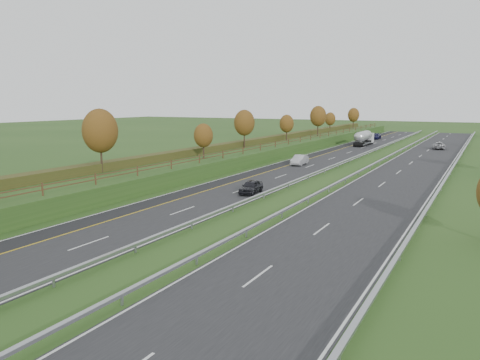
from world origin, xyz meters
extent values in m
plane|color=#294A1A|center=(8.00, 55.00, 0.00)|extent=(400.00, 400.00, 0.00)
cube|color=black|center=(0.00, 60.00, 0.02)|extent=(10.50, 200.00, 0.04)
cube|color=black|center=(16.50, 60.00, 0.02)|extent=(10.50, 200.00, 0.04)
cube|color=black|center=(-3.75, 60.00, 0.02)|extent=(3.00, 200.00, 0.04)
cube|color=silver|center=(-5.05, 60.00, 0.05)|extent=(0.15, 200.00, 0.01)
cube|color=gold|center=(-2.25, 60.00, 0.05)|extent=(0.15, 200.00, 0.01)
cube|color=silver|center=(5.05, 60.00, 0.05)|extent=(0.15, 200.00, 0.01)
cube|color=silver|center=(11.45, 60.00, 0.05)|extent=(0.15, 200.00, 0.01)
cube|color=silver|center=(21.55, 60.00, 0.05)|extent=(0.15, 200.00, 0.01)
cube|color=silver|center=(1.25, 11.00, 0.05)|extent=(0.15, 4.00, 0.01)
cube|color=silver|center=(15.25, 11.00, 0.05)|extent=(0.15, 4.00, 0.01)
cube|color=silver|center=(1.25, 23.00, 0.05)|extent=(0.15, 4.00, 0.01)
cube|color=silver|center=(15.25, 23.00, 0.05)|extent=(0.15, 4.00, 0.01)
cube|color=silver|center=(1.25, 35.00, 0.05)|extent=(0.15, 4.00, 0.01)
cube|color=silver|center=(15.25, 35.00, 0.05)|extent=(0.15, 4.00, 0.01)
cube|color=silver|center=(1.25, 47.00, 0.05)|extent=(0.15, 4.00, 0.01)
cube|color=silver|center=(15.25, 47.00, 0.05)|extent=(0.15, 4.00, 0.01)
cube|color=silver|center=(1.25, 59.00, 0.05)|extent=(0.15, 4.00, 0.01)
cube|color=silver|center=(15.25, 59.00, 0.05)|extent=(0.15, 4.00, 0.01)
cube|color=silver|center=(1.25, 71.00, 0.05)|extent=(0.15, 4.00, 0.01)
cube|color=silver|center=(15.25, 71.00, 0.05)|extent=(0.15, 4.00, 0.01)
cube|color=silver|center=(1.25, 83.00, 0.05)|extent=(0.15, 4.00, 0.01)
cube|color=silver|center=(15.25, 83.00, 0.05)|extent=(0.15, 4.00, 0.01)
cube|color=silver|center=(1.25, 95.00, 0.05)|extent=(0.15, 4.00, 0.01)
cube|color=silver|center=(15.25, 95.00, 0.05)|extent=(0.15, 4.00, 0.01)
cube|color=silver|center=(1.25, 107.00, 0.05)|extent=(0.15, 4.00, 0.01)
cube|color=silver|center=(15.25, 107.00, 0.05)|extent=(0.15, 4.00, 0.01)
cube|color=silver|center=(1.25, 119.00, 0.05)|extent=(0.15, 4.00, 0.01)
cube|color=silver|center=(15.25, 119.00, 0.05)|extent=(0.15, 4.00, 0.01)
cube|color=silver|center=(1.25, 131.00, 0.05)|extent=(0.15, 4.00, 0.01)
cube|color=silver|center=(15.25, 131.00, 0.05)|extent=(0.15, 4.00, 0.01)
cube|color=silver|center=(1.25, 143.00, 0.05)|extent=(0.15, 4.00, 0.01)
cube|color=silver|center=(15.25, 143.00, 0.05)|extent=(0.15, 4.00, 0.01)
cube|color=silver|center=(1.25, 155.00, 0.05)|extent=(0.15, 4.00, 0.01)
cube|color=silver|center=(15.25, 155.00, 0.05)|extent=(0.15, 4.00, 0.01)
cube|color=#294A1A|center=(-13.00, 60.00, 1.00)|extent=(12.00, 200.00, 2.00)
cube|color=#363D19|center=(-15.00, 60.00, 2.55)|extent=(2.20, 180.00, 1.10)
cube|color=#422B19|center=(-8.50, 60.00, 2.55)|extent=(0.08, 184.00, 0.10)
cube|color=#422B19|center=(-8.50, 60.00, 2.95)|extent=(0.08, 184.00, 0.10)
cube|color=#422B19|center=(-8.50, 15.00, 2.60)|extent=(0.12, 0.12, 1.20)
cube|color=#422B19|center=(-8.50, 21.50, 2.60)|extent=(0.12, 0.12, 1.20)
cube|color=#422B19|center=(-8.50, 28.00, 2.60)|extent=(0.12, 0.12, 1.20)
cube|color=#422B19|center=(-8.50, 34.50, 2.60)|extent=(0.12, 0.12, 1.20)
cube|color=#422B19|center=(-8.50, 41.00, 2.60)|extent=(0.12, 0.12, 1.20)
cube|color=#422B19|center=(-8.50, 47.50, 2.60)|extent=(0.12, 0.12, 1.20)
cube|color=#422B19|center=(-8.50, 54.00, 2.60)|extent=(0.12, 0.12, 1.20)
cube|color=#422B19|center=(-8.50, 60.50, 2.60)|extent=(0.12, 0.12, 1.20)
cube|color=#422B19|center=(-8.50, 67.00, 2.60)|extent=(0.12, 0.12, 1.20)
cube|color=#422B19|center=(-8.50, 73.50, 2.60)|extent=(0.12, 0.12, 1.20)
cube|color=#422B19|center=(-8.50, 80.00, 2.60)|extent=(0.12, 0.12, 1.20)
cube|color=#422B19|center=(-8.50, 86.50, 2.60)|extent=(0.12, 0.12, 1.20)
cube|color=#422B19|center=(-8.50, 93.00, 2.60)|extent=(0.12, 0.12, 1.20)
cube|color=#422B19|center=(-8.50, 99.50, 2.60)|extent=(0.12, 0.12, 1.20)
cube|color=#422B19|center=(-8.50, 106.00, 2.60)|extent=(0.12, 0.12, 1.20)
cube|color=#422B19|center=(-8.50, 112.50, 2.60)|extent=(0.12, 0.12, 1.20)
cube|color=#422B19|center=(-8.50, 119.00, 2.60)|extent=(0.12, 0.12, 1.20)
cube|color=#422B19|center=(-8.50, 125.50, 2.60)|extent=(0.12, 0.12, 1.20)
cube|color=#422B19|center=(-8.50, 132.00, 2.60)|extent=(0.12, 0.12, 1.20)
cube|color=#422B19|center=(-8.50, 138.50, 2.60)|extent=(0.12, 0.12, 1.20)
cube|color=#422B19|center=(-8.50, 145.00, 2.60)|extent=(0.12, 0.12, 1.20)
cube|color=#422B19|center=(-8.50, 151.50, 2.60)|extent=(0.12, 0.12, 1.20)
cube|color=#93969B|center=(5.70, 60.00, 0.62)|extent=(0.32, 200.00, 0.18)
cube|color=#93969B|center=(5.70, 4.00, 0.28)|extent=(0.10, 0.14, 0.56)
cube|color=#93969B|center=(5.70, 11.00, 0.28)|extent=(0.10, 0.14, 0.56)
cube|color=#93969B|center=(5.70, 18.00, 0.28)|extent=(0.10, 0.14, 0.56)
cube|color=#93969B|center=(5.70, 25.00, 0.28)|extent=(0.10, 0.14, 0.56)
cube|color=#93969B|center=(5.70, 32.00, 0.28)|extent=(0.10, 0.14, 0.56)
cube|color=#93969B|center=(5.70, 39.00, 0.28)|extent=(0.10, 0.14, 0.56)
cube|color=#93969B|center=(5.70, 46.00, 0.28)|extent=(0.10, 0.14, 0.56)
cube|color=#93969B|center=(5.70, 53.00, 0.28)|extent=(0.10, 0.14, 0.56)
cube|color=#93969B|center=(5.70, 60.00, 0.28)|extent=(0.10, 0.14, 0.56)
cube|color=#93969B|center=(5.70, 67.00, 0.28)|extent=(0.10, 0.14, 0.56)
cube|color=#93969B|center=(5.70, 74.00, 0.28)|extent=(0.10, 0.14, 0.56)
cube|color=#93969B|center=(5.70, 81.00, 0.28)|extent=(0.10, 0.14, 0.56)
cube|color=#93969B|center=(5.70, 88.00, 0.28)|extent=(0.10, 0.14, 0.56)
cube|color=#93969B|center=(5.70, 95.00, 0.28)|extent=(0.10, 0.14, 0.56)
cube|color=#93969B|center=(5.70, 102.00, 0.28)|extent=(0.10, 0.14, 0.56)
cube|color=#93969B|center=(5.70, 109.00, 0.28)|extent=(0.10, 0.14, 0.56)
cube|color=#93969B|center=(5.70, 116.00, 0.28)|extent=(0.10, 0.14, 0.56)
cube|color=#93969B|center=(5.70, 123.00, 0.28)|extent=(0.10, 0.14, 0.56)
cube|color=#93969B|center=(5.70, 130.00, 0.28)|extent=(0.10, 0.14, 0.56)
cube|color=#93969B|center=(5.70, 137.00, 0.28)|extent=(0.10, 0.14, 0.56)
cube|color=#93969B|center=(5.70, 144.00, 0.28)|extent=(0.10, 0.14, 0.56)
cube|color=#93969B|center=(5.70, 151.00, 0.28)|extent=(0.10, 0.14, 0.56)
cube|color=#93969B|center=(5.70, 158.00, 0.28)|extent=(0.10, 0.14, 0.56)
cube|color=#93969B|center=(10.80, 60.00, 0.62)|extent=(0.32, 200.00, 0.18)
cube|color=#93969B|center=(10.80, 4.00, 0.28)|extent=(0.10, 0.14, 0.56)
cube|color=#93969B|center=(10.80, 11.00, 0.28)|extent=(0.10, 0.14, 0.56)
cube|color=#93969B|center=(10.80, 18.00, 0.28)|extent=(0.10, 0.14, 0.56)
cube|color=#93969B|center=(10.80, 25.00, 0.28)|extent=(0.10, 0.14, 0.56)
cube|color=#93969B|center=(10.80, 32.00, 0.28)|extent=(0.10, 0.14, 0.56)
cube|color=#93969B|center=(10.80, 39.00, 0.28)|extent=(0.10, 0.14, 0.56)
cube|color=#93969B|center=(10.80, 46.00, 0.28)|extent=(0.10, 0.14, 0.56)
cube|color=#93969B|center=(10.80, 53.00, 0.28)|extent=(0.10, 0.14, 0.56)
cube|color=#93969B|center=(10.80, 60.00, 0.28)|extent=(0.10, 0.14, 0.56)
cube|color=#93969B|center=(10.80, 67.00, 0.28)|extent=(0.10, 0.14, 0.56)
cube|color=#93969B|center=(10.80, 74.00, 0.28)|extent=(0.10, 0.14, 0.56)
cube|color=#93969B|center=(10.80, 81.00, 0.28)|extent=(0.10, 0.14, 0.56)
cube|color=#93969B|center=(10.80, 88.00, 0.28)|extent=(0.10, 0.14, 0.56)
cube|color=#93969B|center=(10.80, 95.00, 0.28)|extent=(0.10, 0.14, 0.56)
cube|color=#93969B|center=(10.80, 102.00, 0.28)|extent=(0.10, 0.14, 0.56)
cube|color=#93969B|center=(10.80, 109.00, 0.28)|extent=(0.10, 0.14, 0.56)
cube|color=#93969B|center=(10.80, 116.00, 0.28)|extent=(0.10, 0.14, 0.56)
cube|color=#93969B|center=(10.80, 123.00, 0.28)|extent=(0.10, 0.14, 0.56)
cube|color=#93969B|center=(10.80, 130.00, 0.28)|extent=(0.10, 0.14, 0.56)
cube|color=#93969B|center=(10.80, 137.00, 0.28)|extent=(0.10, 0.14, 0.56)
cube|color=#93969B|center=(10.80, 144.00, 0.28)|extent=(0.10, 0.14, 0.56)
cube|color=#93969B|center=(10.80, 151.00, 0.28)|extent=(0.10, 0.14, 0.56)
cube|color=#93969B|center=(10.80, 158.00, 0.28)|extent=(0.10, 0.14, 0.56)
cube|color=#93969B|center=(22.30, 60.00, 0.62)|extent=(0.32, 200.00, 0.18)
cube|color=#93969B|center=(22.30, 4.00, 0.28)|extent=(0.10, 0.14, 0.56)
cube|color=#93969B|center=(22.30, 18.00, 0.28)|extent=(0.10, 0.14, 0.56)
cube|color=#93969B|center=(22.30, 32.00, 0.28)|extent=(0.10, 0.14, 0.56)
cube|color=#93969B|center=(22.30, 46.00, 0.28)|extent=(0.10, 0.14, 0.56)
cube|color=#93969B|center=(22.30, 60.00, 0.28)|extent=(0.10, 0.14, 0.56)
cube|color=#93969B|center=(22.30, 74.00, 0.28)|extent=(0.10, 0.14, 0.56)
cube|color=#93969B|center=(22.30, 88.00, 0.28)|extent=(0.10, 0.14, 0.56)
cube|color=#93969B|center=(22.30, 102.00, 0.28)|extent=(0.10, 0.14, 0.56)
cube|color=#93969B|center=(22.30, 116.00, 0.28)|extent=(0.10, 0.14, 0.56)
cube|color=#93969B|center=(22.30, 130.00, 0.28)|extent=(0.10, 0.14, 0.56)
cube|color=#93969B|center=(22.30, 144.00, 0.28)|extent=(0.10, 0.14, 0.56)
cube|color=#93969B|center=(22.30, 158.00, 0.28)|extent=(0.10, 0.14, 0.56)
cylinder|color=#2D2116|center=(-14.00, 28.00, 3.58)|extent=(0.24, 0.24, 3.15)
ellipsoid|color=#543412|center=(-14.00, 28.00, 7.04)|extent=(4.20, 4.20, 5.25)
cylinder|color=#2D2116|center=(-11.00, 46.00, 3.08)|extent=(0.24, 0.24, 2.16)
ellipsoid|color=#543412|center=(-11.00, 46.00, 5.46)|extent=(2.88, 2.88, 3.60)
cylinder|color=#2D2116|center=(-13.50, 64.00, 3.44)|extent=(0.24, 0.24, 2.88)
ellipsoid|color=#543412|center=(-13.50, 64.00, 6.61)|extent=(3.84, 3.84, 4.80)
cylinder|color=#2D2116|center=(-12.50, 82.00, 3.17)|extent=(0.24, 0.24, 2.34)
ellipsoid|color=#543412|center=(-12.50, 82.00, 5.74)|extent=(3.12, 3.12, 3.90)
cylinder|color=#2D2116|center=(-11.50, 100.00, 3.53)|extent=(0.24, 0.24, 3.06)
ellipsoid|color=#543412|center=(-11.50, 100.00, 6.90)|extent=(4.08, 4.08, 5.10)
cylinder|color=#2D2116|center=(-14.00, 118.00, 3.12)|extent=(0.24, 0.24, 2.25)
ellipsoid|color=#543412|center=(-14.00, 118.00, 5.60)|extent=(3.00, 3.00, 3.75)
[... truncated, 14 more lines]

